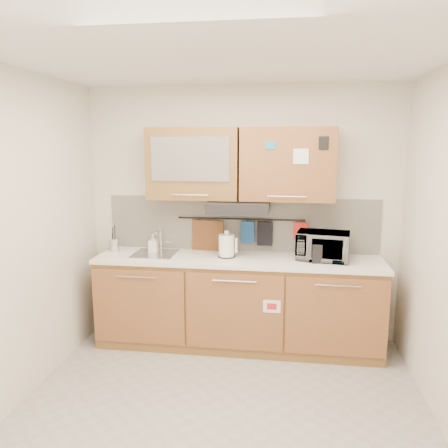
% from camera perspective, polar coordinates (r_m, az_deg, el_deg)
% --- Properties ---
extents(floor, '(3.20, 3.20, 0.00)m').
position_cam_1_polar(floor, '(3.61, -0.47, -23.66)').
color(floor, '#9E9993').
rests_on(floor, ground).
extents(ceiling, '(3.20, 3.20, 0.00)m').
position_cam_1_polar(ceiling, '(3.04, -0.55, 21.31)').
color(ceiling, white).
rests_on(ceiling, wall_back).
extents(wall_back, '(3.20, 0.00, 3.20)m').
position_cam_1_polar(wall_back, '(4.54, 2.28, 1.26)').
color(wall_back, silver).
rests_on(wall_back, ground).
extents(wall_left, '(0.00, 3.00, 3.00)m').
position_cam_1_polar(wall_left, '(3.67, -26.10, -2.06)').
color(wall_left, silver).
rests_on(wall_left, ground).
extents(base_cabinet, '(2.80, 0.64, 0.88)m').
position_cam_1_polar(base_cabinet, '(4.48, 1.80, -10.75)').
color(base_cabinet, olive).
rests_on(base_cabinet, floor).
extents(countertop, '(2.82, 0.62, 0.04)m').
position_cam_1_polar(countertop, '(4.32, 1.83, -4.64)').
color(countertop, white).
rests_on(countertop, base_cabinet).
extents(backsplash, '(2.80, 0.02, 0.56)m').
position_cam_1_polar(backsplash, '(4.54, 2.26, -0.01)').
color(backsplash, silver).
rests_on(backsplash, countertop).
extents(upper_cabinets, '(1.82, 0.37, 0.70)m').
position_cam_1_polar(upper_cabinets, '(4.31, 2.03, 7.86)').
color(upper_cabinets, olive).
rests_on(upper_cabinets, wall_back).
extents(range_hood, '(0.60, 0.46, 0.10)m').
position_cam_1_polar(range_hood, '(4.27, 1.96, 2.31)').
color(range_hood, black).
rests_on(range_hood, upper_cabinets).
extents(sink, '(0.42, 0.40, 0.26)m').
position_cam_1_polar(sink, '(4.50, -8.98, -3.84)').
color(sink, silver).
rests_on(sink, countertop).
extents(utensil_rail, '(1.30, 0.02, 0.02)m').
position_cam_1_polar(utensil_rail, '(4.50, 2.21, 0.65)').
color(utensil_rail, black).
rests_on(utensil_rail, backsplash).
extents(utensil_crock, '(0.13, 0.13, 0.27)m').
position_cam_1_polar(utensil_crock, '(4.68, -14.10, -2.62)').
color(utensil_crock, silver).
rests_on(utensil_crock, countertop).
extents(kettle, '(0.20, 0.17, 0.27)m').
position_cam_1_polar(kettle, '(4.31, 0.36, -2.93)').
color(kettle, white).
rests_on(kettle, countertop).
extents(toaster, '(0.26, 0.18, 0.18)m').
position_cam_1_polar(toaster, '(4.24, 12.88, -3.62)').
color(toaster, black).
rests_on(toaster, countertop).
extents(microwave, '(0.54, 0.41, 0.27)m').
position_cam_1_polar(microwave, '(4.32, 12.78, -2.79)').
color(microwave, '#999999').
rests_on(microwave, countertop).
extents(soap_bottle, '(0.09, 0.09, 0.19)m').
position_cam_1_polar(soap_bottle, '(4.54, -9.24, -2.53)').
color(soap_bottle, '#999999').
rests_on(soap_bottle, countertop).
extents(cutting_board, '(0.34, 0.07, 0.42)m').
position_cam_1_polar(cutting_board, '(4.57, -2.11, -2.09)').
color(cutting_board, brown).
rests_on(cutting_board, utensil_rail).
extents(oven_mitt, '(0.14, 0.05, 0.23)m').
position_cam_1_polar(oven_mitt, '(4.50, 3.11, -1.08)').
color(oven_mitt, navy).
rests_on(oven_mitt, utensil_rail).
extents(dark_pouch, '(0.16, 0.05, 0.25)m').
position_cam_1_polar(dark_pouch, '(4.49, 5.36, -1.25)').
color(dark_pouch, black).
rests_on(dark_pouch, utensil_rail).
extents(pot_holder, '(0.14, 0.05, 0.18)m').
position_cam_1_polar(pot_holder, '(4.48, 9.96, -0.93)').
color(pot_holder, red).
rests_on(pot_holder, utensil_rail).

